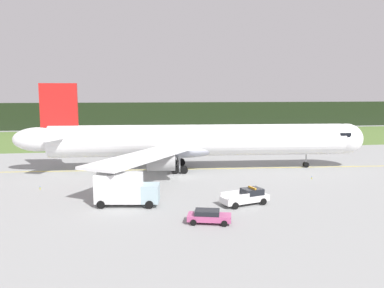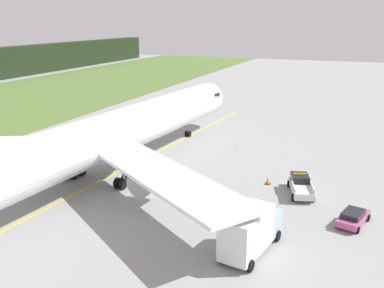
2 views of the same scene
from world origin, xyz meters
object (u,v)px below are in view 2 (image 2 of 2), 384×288
catering_truck (250,230)px  apron_cone (268,181)px  ops_pickup_truck (300,185)px  staff_car (353,217)px  airliner (112,136)px

catering_truck → apron_cone: 15.10m
ops_pickup_truck → catering_truck: catering_truck is taller
ops_pickup_truck → catering_truck: size_ratio=0.79×
staff_car → apron_cone: staff_car is taller
catering_truck → apron_cone: (14.90, 1.91, -1.54)m
apron_cone → airliner: bearing=102.0°
airliner → staff_car: (-3.12, -26.51, -4.00)m
apron_cone → staff_car: bearing=-126.7°
airliner → catering_truck: 22.47m
airliner → catering_truck: size_ratio=7.88×
airliner → ops_pickup_truck: bearing=-83.6°
staff_car → apron_cone: 11.41m
ops_pickup_truck → staff_car: bearing=-135.2°
airliner → catering_truck: airliner is taller
ops_pickup_truck → staff_car: (-5.48, -5.44, -0.20)m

